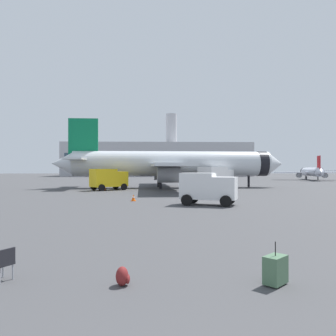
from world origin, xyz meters
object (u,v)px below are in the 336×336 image
airplane_taxiing (311,172)px  cargo_van (208,187)px  fuel_truck (216,177)px  safety_cone_near (133,198)px  gate_chair (3,262)px  airplane_at_gate (171,164)px  traveller_backpack (123,276)px  safety_cone_mid (105,187)px  rolling_suitcase (275,270)px  service_truck (108,178)px

airplane_taxiing → cargo_van: airplane_taxiing is taller
fuel_truck → safety_cone_near: (-10.85, -18.11, -1.48)m
airplane_taxiing → gate_chair: 88.47m
fuel_truck → safety_cone_near: bearing=-120.9°
airplane_at_gate → traveller_backpack: bearing=-94.4°
airplane_taxiing → fuel_truck: size_ratio=3.36×
gate_chair → safety_cone_near: bearing=84.6°
safety_cone_near → safety_cone_mid: 16.59m
airplane_at_gate → safety_cone_near: (-4.45, -21.20, -3.36)m
safety_cone_mid → traveller_backpack: 38.65m
safety_cone_near → gate_chair: 21.94m
safety_cone_mid → rolling_suitcase: 39.53m
cargo_van → traveller_backpack: 19.36m
fuel_truck → safety_cone_mid: bearing=-171.8°
safety_cone_mid → traveller_backpack: safety_cone_mid is taller
airplane_taxiing → rolling_suitcase: bearing=-115.8°
fuel_truck → cargo_van: size_ratio=1.24×
fuel_truck → cargo_van: bearing=-102.0°
fuel_truck → rolling_suitcase: (-5.87, -40.54, -1.38)m
airplane_at_gate → cargo_van: bearing=-85.9°
airplane_taxiing → gate_chair: bearing=-120.0°
fuel_truck → service_truck: bearing=-170.1°
fuel_truck → safety_cone_mid: size_ratio=7.36×
fuel_truck → safety_cone_near: 21.16m
cargo_van → traveller_backpack: cargo_van is taller
airplane_at_gate → fuel_truck: 7.35m
airplane_at_gate → rolling_suitcase: bearing=-89.3°
safety_cone_near → gate_chair: bearing=-95.4°
cargo_van → safety_cone_near: bearing=149.3°
rolling_suitcase → gate_chair: 7.06m
cargo_van → safety_cone_near: (-6.21, 3.69, -1.16)m
airplane_taxiing → safety_cone_near: bearing=-127.7°
service_truck → fuel_truck: bearing=9.9°
airplane_taxiing → cargo_van: 68.63m
gate_chair → fuel_truck: bearing=72.1°
safety_cone_mid → fuel_truck: bearing=8.2°
traveller_backpack → service_truck: bearing=98.2°
airplane_at_gate → fuel_truck: bearing=-25.8°
airplane_at_gate → airplane_taxiing: size_ratio=1.77×
service_truck → gate_chair: (2.27, -37.29, -1.11)m
service_truck → safety_cone_mid: (-0.59, 0.39, -1.20)m
fuel_truck → gate_chair: (-12.91, -39.94, -1.27)m
safety_cone_near → traveller_backpack: safety_cone_near is taller
airplane_taxiing → gate_chair: airplane_taxiing is taller
fuel_truck → traveller_backpack: bearing=-103.5°
airplane_taxiing → airplane_at_gate: bearing=-138.4°
cargo_van → safety_cone_near: cargo_van is taller
airplane_at_gate → safety_cone_mid: size_ratio=43.82×
airplane_at_gate → cargo_van: size_ratio=7.40×
airplane_taxiing → service_truck: (-46.55, -39.28, -0.47)m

